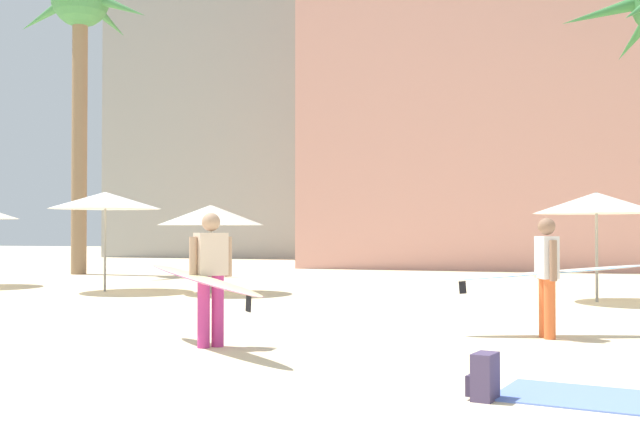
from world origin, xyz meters
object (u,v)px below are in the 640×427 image
object	(u,v)px
person_near_left	(547,272)
cafe_umbrella_2	(105,200)
cafe_umbrella_1	(211,215)
palm_tree_far_left	(80,29)
cafe_umbrella_5	(596,203)
person_near_right	(207,276)
beach_towel	(592,398)
backpack	(484,377)

from	to	relation	value
person_near_left	cafe_umbrella_2	bearing A→B (deg)	131.73
cafe_umbrella_1	person_near_left	xyz separation A→B (m)	(7.67, -5.91, -0.96)
palm_tree_far_left	cafe_umbrella_5	xyz separation A→B (m)	(16.38, -6.42, -6.38)
person_near_right	person_near_left	size ratio (longest dim) A/B	0.85
beach_towel	person_near_right	size ratio (longest dim) A/B	0.63
backpack	cafe_umbrella_2	bearing A→B (deg)	-31.27
cafe_umbrella_1	cafe_umbrella_2	size ratio (longest dim) A/B	0.93
cafe_umbrella_2	cafe_umbrella_5	bearing A→B (deg)	0.90
cafe_umbrella_1	person_near_right	size ratio (longest dim) A/B	0.98
cafe_umbrella_1	cafe_umbrella_2	bearing A→B (deg)	-176.72
cafe_umbrella_1	person_near_right	world-z (taller)	cafe_umbrella_1
palm_tree_far_left	backpack	xyz separation A→B (m)	(14.71, -16.82, -8.26)
cafe_umbrella_5	person_near_left	size ratio (longest dim) A/B	0.86
cafe_umbrella_5	beach_towel	distance (m)	10.32
person_near_right	person_near_left	distance (m)	4.79
cafe_umbrella_2	beach_towel	size ratio (longest dim) A/B	1.68
cafe_umbrella_1	backpack	size ratio (longest dim) A/B	6.06
person_near_left	cafe_umbrella_1	bearing A→B (deg)	123.03
cafe_umbrella_1	backpack	bearing A→B (deg)	-55.74
cafe_umbrella_2	person_near_right	size ratio (longest dim) A/B	1.06
cafe_umbrella_5	beach_towel	xyz separation A→B (m)	(-0.74, -10.08, -2.08)
palm_tree_far_left	cafe_umbrella_1	distance (m)	11.97
palm_tree_far_left	beach_towel	world-z (taller)	palm_tree_far_left
beach_towel	person_near_right	xyz separation A→B (m)	(-4.55, 1.85, 0.92)
palm_tree_far_left	person_near_right	distance (m)	19.85
beach_towel	person_near_left	distance (m)	4.26
beach_towel	backpack	distance (m)	1.01
cafe_umbrella_2	beach_towel	world-z (taller)	cafe_umbrella_2
cafe_umbrella_1	backpack	distance (m)	12.67
person_near_right	cafe_umbrella_5	bearing A→B (deg)	-81.42
cafe_umbrella_1	person_near_right	bearing A→B (deg)	-67.15
cafe_umbrella_5	backpack	world-z (taller)	cafe_umbrella_5
backpack	person_near_left	bearing A→B (deg)	-82.67
backpack	person_near_right	xyz separation A→B (m)	(-3.62, 2.18, 0.73)
cafe_umbrella_1	backpack	world-z (taller)	cafe_umbrella_1
cafe_umbrella_1	person_near_left	distance (m)	9.73
palm_tree_far_left	cafe_umbrella_2	bearing A→B (deg)	-53.47
person_near_left	beach_towel	bearing A→B (deg)	-104.68
backpack	person_near_right	size ratio (longest dim) A/B	0.16
person_near_left	backpack	bearing A→B (deg)	-116.92
cafe_umbrella_5	beach_towel	size ratio (longest dim) A/B	1.61
palm_tree_far_left	person_near_left	distance (m)	21.06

